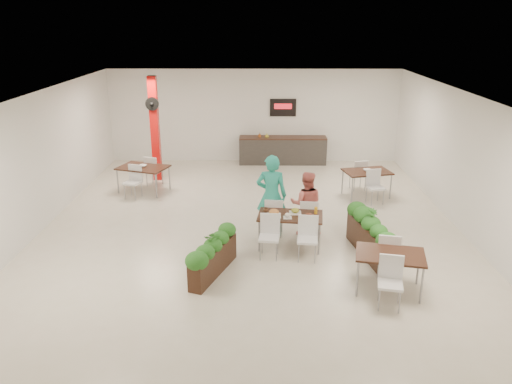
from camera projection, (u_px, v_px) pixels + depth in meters
ground at (251, 227)px, 12.15m from camera, size 12.00×12.00×0.00m
room_shell at (251, 147)px, 11.49m from camera, size 10.10×12.10×3.22m
red_column at (155, 128)px, 15.21m from camera, size 0.40×0.41×3.20m
service_counter at (283, 150)px, 17.32m from camera, size 3.00×0.64×2.20m
main_table at (290, 220)px, 10.90m from camera, size 1.48×1.75×0.92m
diner_man at (271, 196)px, 11.41m from camera, size 0.75×0.54×1.93m
diner_woman at (306, 204)px, 11.47m from camera, size 0.81×0.66×1.53m
planter_left at (213, 251)px, 9.76m from camera, size 0.87×1.68×0.91m
planter_right at (370, 234)px, 10.53m from camera, size 0.70×1.99×1.06m
side_table_a at (143, 170)px, 14.43m from camera, size 1.59×1.67×0.92m
side_table_b at (367, 175)px, 14.04m from camera, size 1.42×1.67×0.92m
side_table_c at (390, 260)px, 9.12m from camera, size 1.37×1.67×0.92m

